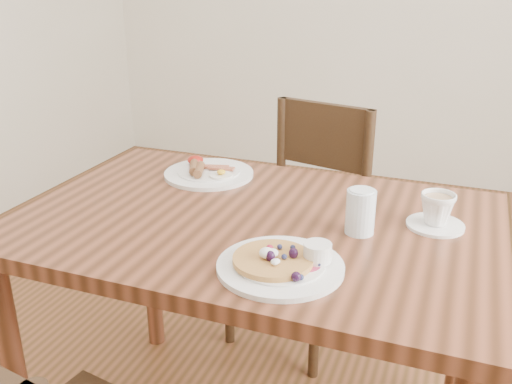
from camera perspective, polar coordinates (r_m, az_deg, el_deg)
dining_table at (r=1.49m, az=0.00°, el=-6.03°), size 1.20×0.80×0.75m
chair_far at (r=2.11m, az=4.88°, el=-2.16°), size 0.50×0.50×0.88m
pancake_plate at (r=1.21m, az=2.65°, el=-7.09°), size 0.27×0.27×0.06m
breakfast_plate at (r=1.74m, az=-4.87°, el=2.00°), size 0.27×0.27×0.04m
teacup_saucer at (r=1.45m, az=17.63°, el=-1.92°), size 0.14×0.14×0.09m
water_glass at (r=1.37m, az=10.40°, el=-1.97°), size 0.07×0.07×0.11m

